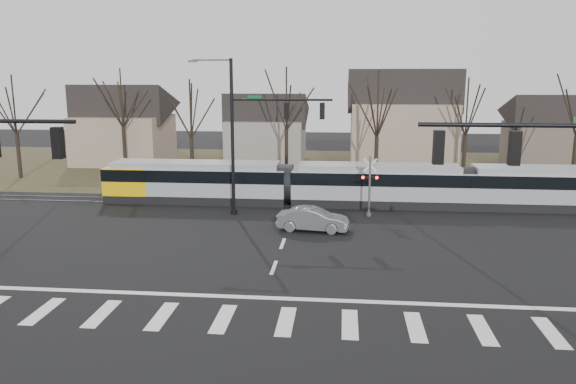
{
  "coord_description": "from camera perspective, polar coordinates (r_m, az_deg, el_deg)",
  "views": [
    {
      "loc": [
        3.21,
        -23.6,
        9.03
      ],
      "look_at": [
        0.0,
        9.0,
        2.3
      ],
      "focal_mm": 35.0,
      "sensor_mm": 36.0,
      "label": 1
    }
  ],
  "objects": [
    {
      "name": "sedan",
      "position": [
        33.54,
        2.55,
        -2.78
      ],
      "size": [
        2.47,
        4.58,
        1.4
      ],
      "primitive_type": "imported",
      "rotation": [
        0.0,
        0.0,
        1.45
      ],
      "color": "#5A5F63",
      "rests_on": "ground"
    },
    {
      "name": "crosswalk",
      "position": [
        21.81,
        -3.44,
        -12.85
      ],
      "size": [
        27.0,
        2.6,
        0.01
      ],
      "color": "silver",
      "rests_on": "ground"
    },
    {
      "name": "tree_row",
      "position": [
        49.77,
        4.25,
        6.94
      ],
      "size": [
        59.2,
        7.2,
        10.0
      ],
      "color": "black",
      "rests_on": "ground"
    },
    {
      "name": "signal_pole_far",
      "position": [
        36.68,
        -3.23,
        6.38
      ],
      "size": [
        9.28,
        0.44,
        10.2
      ],
      "color": "black",
      "rests_on": "ground"
    },
    {
      "name": "ground",
      "position": [
        25.47,
        -2.01,
        -9.16
      ],
      "size": [
        140.0,
        140.0,
        0.0
      ],
      "primitive_type": "plane",
      "color": "black"
    },
    {
      "name": "tram",
      "position": [
        40.35,
        8.87,
        0.88
      ],
      "size": [
        39.1,
        2.9,
        2.96
      ],
      "color": "gray",
      "rests_on": "ground"
    },
    {
      "name": "house_a",
      "position": [
        62.26,
        -16.4,
        6.94
      ],
      "size": [
        9.72,
        8.64,
        8.6
      ],
      "color": "gray",
      "rests_on": "ground"
    },
    {
      "name": "house_d",
      "position": [
        62.38,
        25.21,
        5.86
      ],
      "size": [
        8.64,
        7.56,
        7.65
      ],
      "color": "brown",
      "rests_on": "ground"
    },
    {
      "name": "house_c",
      "position": [
        57.02,
        11.54,
        7.56
      ],
      "size": [
        10.8,
        8.64,
        10.1
      ],
      "color": "gray",
      "rests_on": "ground"
    },
    {
      "name": "rail_pair",
      "position": [
        40.54,
        0.94,
        -1.22
      ],
      "size": [
        90.0,
        1.52,
        0.06
      ],
      "color": "#59595E",
      "rests_on": "ground"
    },
    {
      "name": "house_b",
      "position": [
        60.37,
        -2.23,
        6.79
      ],
      "size": [
        8.64,
        7.56,
        7.65
      ],
      "color": "gray",
      "rests_on": "ground"
    },
    {
      "name": "lane_dashes",
      "position": [
        40.74,
        0.97,
        -1.19
      ],
      "size": [
        0.18,
        30.0,
        0.01
      ],
      "color": "silver",
      "rests_on": "ground"
    },
    {
      "name": "signal_pole_near_right",
      "position": [
        19.29,
        26.46,
        -1.18
      ],
      "size": [
        6.72,
        0.44,
        8.0
      ],
      "color": "black",
      "rests_on": "ground"
    },
    {
      "name": "rail_crossing_signal",
      "position": [
        37.13,
        8.28,
        0.39
      ],
      "size": [
        1.08,
        0.36,
        4.0
      ],
      "color": "#59595B",
      "rests_on": "ground"
    },
    {
      "name": "stop_line",
      "position": [
        23.81,
        -2.59,
        -10.68
      ],
      "size": [
        28.0,
        0.35,
        0.01
      ],
      "primitive_type": "cube",
      "color": "silver",
      "rests_on": "ground"
    },
    {
      "name": "grass_verge",
      "position": [
        56.41,
        2.29,
        2.4
      ],
      "size": [
        140.0,
        28.0,
        0.01
      ],
      "primitive_type": "cube",
      "color": "#38331E",
      "rests_on": "ground"
    }
  ]
}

